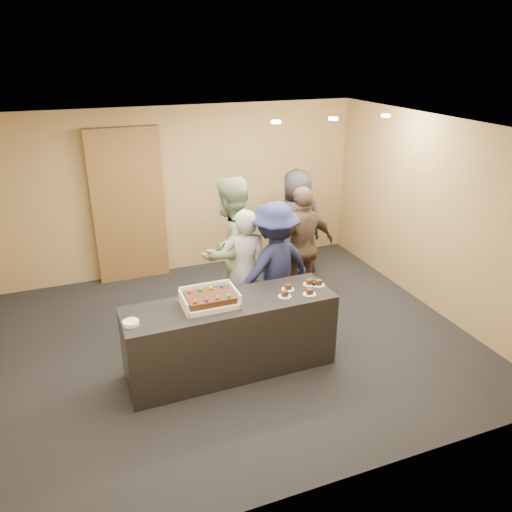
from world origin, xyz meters
The scene contains 17 objects.
room centered at (0.00, 0.00, 1.35)m, with size 6.04×6.00×2.70m.
serving_counter centered at (-0.20, -0.60, 0.45)m, with size 2.40×0.70×0.90m, color black.
storage_cabinet centered at (-0.87, 2.41, 1.22)m, with size 1.11×0.15×2.43m, color brown.
cake_box centered at (-0.43, -0.57, 0.94)m, with size 0.60×0.42×0.18m.
sheet_cake centered at (-0.43, -0.60, 1.00)m, with size 0.51×0.35×0.11m.
plate_stack centered at (-1.30, -0.70, 0.92)m, with size 0.17×0.17×0.04m, color white.
slice_a centered at (0.42, -0.70, 0.92)m, with size 0.15×0.15×0.07m.
slice_b centered at (0.53, -0.55, 0.92)m, with size 0.15×0.15×0.07m.
slice_c centered at (0.71, -0.75, 0.92)m, with size 0.15×0.15×0.07m.
slice_d centered at (0.83, -0.52, 0.92)m, with size 0.15×0.15×0.07m.
slice_e centered at (0.92, -0.58, 0.92)m, with size 0.15×0.15×0.07m.
person_server_grey centered at (0.28, 0.25, 0.84)m, with size 0.61×0.40×1.68m, color #9D9DA2.
person_sage_man centered at (0.20, 0.57, 1.00)m, with size 0.98×0.76×2.01m, color gray.
person_navy_man centered at (0.64, 0.12, 0.88)m, with size 1.14×0.65×1.76m, color #1C2044.
person_brown_extra centered at (1.30, 0.63, 0.88)m, with size 1.04×0.43×1.77m, color brown.
person_dark_suit centered at (1.62, 1.51, 0.89)m, with size 0.87×0.57×1.78m, color #27272C.
ceiling_spotlights centered at (1.60, 0.50, 2.67)m, with size 1.72×0.12×0.03m.
Camera 1 is at (-1.70, -5.29, 3.55)m, focal length 35.00 mm.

